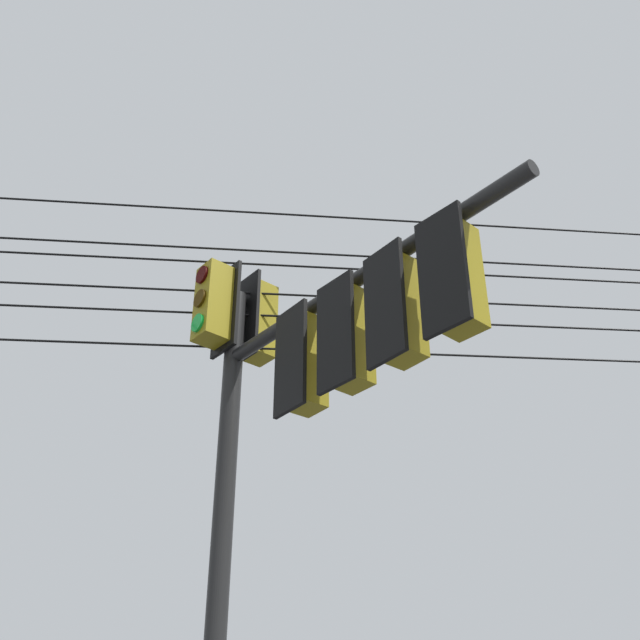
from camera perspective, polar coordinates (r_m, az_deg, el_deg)
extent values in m
cylinder|color=black|center=(7.47, -7.38, -19.18)|extent=(0.20, 0.20, 6.36)
cylinder|color=black|center=(7.00, 2.66, 2.91)|extent=(0.50, 3.82, 0.14)
cube|color=olive|center=(8.71, -4.46, -0.18)|extent=(0.33, 0.33, 0.90)
cube|color=black|center=(8.63, -5.37, 0.19)|extent=(0.08, 0.44, 1.04)
cylinder|color=#360503|center=(8.95, -3.53, 1.12)|extent=(0.05, 0.20, 0.20)
cylinder|color=#3C2703|center=(8.80, -3.59, -0.53)|extent=(0.05, 0.20, 0.20)
cylinder|color=green|center=(8.65, -3.66, -2.25)|extent=(0.05, 0.20, 0.20)
cube|color=olive|center=(8.43, -7.74, 1.17)|extent=(0.33, 0.33, 0.90)
cube|color=black|center=(8.51, -6.79, 0.78)|extent=(0.08, 0.44, 1.04)
cylinder|color=#360503|center=(8.53, -8.53, 3.25)|extent=(0.05, 0.20, 0.20)
cylinder|color=#3C2703|center=(8.36, -8.68, 1.56)|extent=(0.05, 0.20, 0.20)
cylinder|color=green|center=(8.21, -8.85, -0.21)|extent=(0.05, 0.20, 0.20)
cube|color=olive|center=(7.18, -1.05, -3.15)|extent=(0.34, 0.34, 0.90)
cube|color=black|center=(7.09, -2.15, -2.75)|extent=(0.10, 0.44, 1.04)
cylinder|color=#360503|center=(7.41, 0.00, -1.46)|extent=(0.06, 0.20, 0.20)
cylinder|color=#3C2703|center=(7.26, 0.00, -3.52)|extent=(0.06, 0.20, 0.20)
cylinder|color=green|center=(7.13, 0.00, -5.66)|extent=(0.06, 0.20, 0.20)
cube|color=olive|center=(6.77, 2.19, -1.32)|extent=(0.32, 0.32, 0.90)
cube|color=black|center=(6.68, 1.11, -0.85)|extent=(0.08, 0.44, 1.04)
cylinder|color=#360503|center=(7.03, 3.13, 0.38)|extent=(0.05, 0.20, 0.20)
cylinder|color=#3C2703|center=(6.87, 3.20, -1.76)|extent=(0.05, 0.20, 0.20)
cylinder|color=green|center=(6.73, 3.28, -3.98)|extent=(0.05, 0.20, 0.20)
cube|color=olive|center=(6.41, 5.81, 0.74)|extent=(0.34, 0.34, 0.90)
cube|color=black|center=(6.30, 4.67, 1.24)|extent=(0.10, 0.44, 1.04)
cylinder|color=#360503|center=(6.67, 6.71, 2.47)|extent=(0.06, 0.20, 0.20)
cylinder|color=#3C2703|center=(6.51, 6.87, 0.27)|extent=(0.06, 0.20, 0.20)
cylinder|color=green|center=(6.36, 7.04, -2.04)|extent=(0.06, 0.20, 0.20)
cube|color=olive|center=(6.07, 9.85, 3.04)|extent=(0.32, 0.32, 0.90)
cube|color=black|center=(5.96, 8.81, 3.66)|extent=(0.07, 0.44, 1.04)
cylinder|color=#360503|center=(6.35, 10.55, 4.71)|extent=(0.04, 0.20, 0.20)
cylinder|color=#3C2703|center=(6.19, 10.82, 2.45)|extent=(0.04, 0.20, 0.20)
cylinder|color=green|center=(6.03, 11.09, 0.07)|extent=(0.04, 0.20, 0.20)
cylinder|color=black|center=(8.39, -13.01, -1.72)|extent=(17.20, 13.41, 0.74)
cylinder|color=black|center=(8.60, -12.69, 0.66)|extent=(17.20, 13.41, 0.74)
cylinder|color=black|center=(8.74, -12.48, 2.23)|extent=(17.20, 13.41, 0.74)
cylinder|color=black|center=(8.96, -12.20, 4.33)|extent=(17.20, 13.41, 0.74)
cylinder|color=black|center=(9.07, -12.07, 5.29)|extent=(17.20, 13.41, 0.74)
cylinder|color=black|center=(9.40, -11.71, 8.00)|extent=(17.20, 13.41, 0.74)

